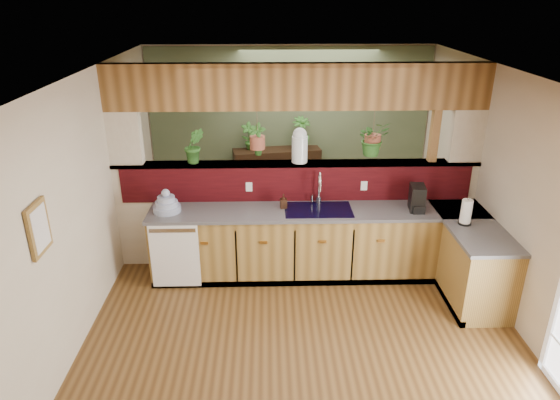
{
  "coord_description": "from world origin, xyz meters",
  "views": [
    {
      "loc": [
        -0.37,
        -4.58,
        3.38
      ],
      "look_at": [
        -0.23,
        0.7,
        1.15
      ],
      "focal_mm": 32.0,
      "sensor_mm": 36.0,
      "label": 1
    }
  ],
  "objects_px": {
    "faucet": "(319,187)",
    "soap_dispenser": "(284,201)",
    "glass_jar": "(300,145)",
    "shelving_console": "(277,177)",
    "dish_stack": "(167,205)",
    "coffee_maker": "(417,199)",
    "paper_towel": "(466,212)"
  },
  "relations": [
    {
      "from": "faucet",
      "to": "soap_dispenser",
      "type": "bearing_deg",
      "value": -168.25
    },
    {
      "from": "faucet",
      "to": "soap_dispenser",
      "type": "xyz_separation_m",
      "value": [
        -0.44,
        -0.09,
        -0.14
      ]
    },
    {
      "from": "faucet",
      "to": "glass_jar",
      "type": "xyz_separation_m",
      "value": [
        -0.23,
        0.22,
        0.48
      ]
    },
    {
      "from": "dish_stack",
      "to": "paper_towel",
      "type": "height_order",
      "value": "paper_towel"
    },
    {
      "from": "faucet",
      "to": "dish_stack",
      "type": "bearing_deg",
      "value": -174.96
    },
    {
      "from": "dish_stack",
      "to": "shelving_console",
      "type": "xyz_separation_m",
      "value": [
        1.38,
        2.28,
        -0.49
      ]
    },
    {
      "from": "faucet",
      "to": "shelving_console",
      "type": "bearing_deg",
      "value": 102.73
    },
    {
      "from": "coffee_maker",
      "to": "shelving_console",
      "type": "distance_m",
      "value": 2.9
    },
    {
      "from": "paper_towel",
      "to": "glass_jar",
      "type": "xyz_separation_m",
      "value": [
        -1.85,
        0.82,
        0.57
      ]
    },
    {
      "from": "soap_dispenser",
      "to": "paper_towel",
      "type": "height_order",
      "value": "paper_towel"
    },
    {
      "from": "soap_dispenser",
      "to": "coffee_maker",
      "type": "relative_size",
      "value": 0.57
    },
    {
      "from": "soap_dispenser",
      "to": "shelving_console",
      "type": "relative_size",
      "value": 0.13
    },
    {
      "from": "glass_jar",
      "to": "shelving_console",
      "type": "relative_size",
      "value": 0.31
    },
    {
      "from": "dish_stack",
      "to": "soap_dispenser",
      "type": "distance_m",
      "value": 1.42
    },
    {
      "from": "coffee_maker",
      "to": "paper_towel",
      "type": "bearing_deg",
      "value": -34.01
    },
    {
      "from": "faucet",
      "to": "shelving_console",
      "type": "distance_m",
      "value": 2.26
    },
    {
      "from": "faucet",
      "to": "soap_dispenser",
      "type": "height_order",
      "value": "faucet"
    },
    {
      "from": "dish_stack",
      "to": "paper_towel",
      "type": "xyz_separation_m",
      "value": [
        3.48,
        -0.44,
        0.05
      ]
    },
    {
      "from": "faucet",
      "to": "dish_stack",
      "type": "distance_m",
      "value": 1.87
    },
    {
      "from": "faucet",
      "to": "soap_dispenser",
      "type": "relative_size",
      "value": 2.42
    },
    {
      "from": "soap_dispenser",
      "to": "glass_jar",
      "type": "xyz_separation_m",
      "value": [
        0.21,
        0.31,
        0.62
      ]
    },
    {
      "from": "dish_stack",
      "to": "glass_jar",
      "type": "bearing_deg",
      "value": 13.18
    },
    {
      "from": "soap_dispenser",
      "to": "dish_stack",
      "type": "bearing_deg",
      "value": -177.1
    },
    {
      "from": "faucet",
      "to": "shelving_console",
      "type": "height_order",
      "value": "faucet"
    },
    {
      "from": "shelving_console",
      "to": "dish_stack",
      "type": "bearing_deg",
      "value": -130.14
    },
    {
      "from": "paper_towel",
      "to": "glass_jar",
      "type": "height_order",
      "value": "glass_jar"
    },
    {
      "from": "faucet",
      "to": "coffee_maker",
      "type": "relative_size",
      "value": 1.39
    },
    {
      "from": "soap_dispenser",
      "to": "shelving_console",
      "type": "xyz_separation_m",
      "value": [
        -0.04,
        2.21,
        -0.49
      ]
    },
    {
      "from": "soap_dispenser",
      "to": "glass_jar",
      "type": "height_order",
      "value": "glass_jar"
    },
    {
      "from": "faucet",
      "to": "dish_stack",
      "type": "height_order",
      "value": "faucet"
    },
    {
      "from": "dish_stack",
      "to": "soap_dispenser",
      "type": "height_order",
      "value": "dish_stack"
    },
    {
      "from": "coffee_maker",
      "to": "glass_jar",
      "type": "distance_m",
      "value": 1.57
    }
  ]
}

